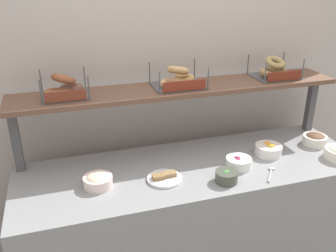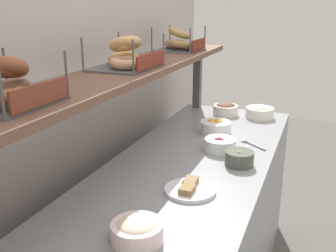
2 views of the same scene
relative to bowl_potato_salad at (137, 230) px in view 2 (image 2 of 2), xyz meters
name	(u,v)px [view 2 (image 2 of 2)]	position (x,y,z in m)	size (l,w,h in m)	color
back_wall	(76,81)	(0.59, 0.60, 0.31)	(3.35, 0.06, 2.40)	#B8AEAB
deli_counter	(184,248)	(0.59, 0.05, -0.46)	(2.15, 0.70, 0.85)	gray
shelf_riser_right	(197,79)	(1.60, 0.32, 0.16)	(0.05, 0.05, 0.40)	#4C4C51
upper_shelf	(129,71)	(0.59, 0.32, 0.38)	(2.11, 0.32, 0.03)	brown
bowl_potato_salad	(137,230)	(0.00, 0.00, 0.00)	(0.16, 0.16, 0.08)	silver
bowl_fruit_salad	(216,127)	(1.11, 0.05, 0.00)	(0.17, 0.17, 0.08)	white
bowl_scallion_spread	(260,111)	(1.51, -0.13, 0.00)	(0.18, 0.18, 0.08)	white
bowl_beet_salad	(220,144)	(0.84, -0.04, -0.01)	(0.16, 0.16, 0.07)	white
bowl_chocolate_spread	(226,109)	(1.49, 0.09, 0.00)	(0.16, 0.16, 0.08)	white
bowl_veggie_mix	(239,158)	(0.70, -0.17, 0.00)	(0.13, 0.13, 0.07)	#494F44
serving_plate_white	(190,189)	(0.37, -0.05, -0.03)	(0.20, 0.20, 0.04)	white
serving_spoon_near_plate	(249,142)	(1.00, -0.16, -0.03)	(0.13, 0.14, 0.01)	#B7B7BC
bagel_basket_cinnamon_raisin	(5,88)	(-0.12, 0.34, 0.44)	(0.27, 0.25, 0.15)	#4C4C51
bagel_basket_sesame	(126,58)	(0.57, 0.32, 0.44)	(0.32, 0.24, 0.15)	#4C4C51
bagel_basket_everything	(180,42)	(1.27, 0.33, 0.44)	(0.30, 0.26, 0.14)	#4C4C51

